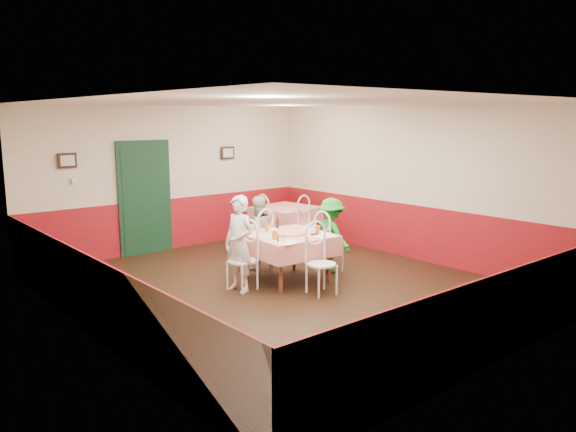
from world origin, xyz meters
TOP-DOWN VIEW (x-y plane):
  - floor at (0.00, 0.00)m, footprint 7.00×7.00m
  - ceiling at (0.00, 0.00)m, footprint 7.00×7.00m
  - back_wall at (0.00, 3.50)m, footprint 6.00×0.10m
  - front_wall at (0.00, -3.50)m, footprint 6.00×0.10m
  - left_wall at (-3.00, 0.00)m, footprint 0.10×7.00m
  - right_wall at (3.00, 0.00)m, footprint 0.10×7.00m
  - wainscot_back at (0.00, 3.48)m, footprint 6.00×0.03m
  - wainscot_front at (0.00, -3.48)m, footprint 6.00×0.03m
  - wainscot_left at (-2.98, 0.00)m, footprint 0.03×7.00m
  - wainscot_right at (2.98, 0.00)m, footprint 0.03×7.00m
  - door at (-0.60, 3.45)m, footprint 0.96×0.06m
  - picture_left at (-2.00, 3.45)m, footprint 0.32×0.03m
  - picture_right at (1.30, 3.45)m, footprint 0.32×0.03m
  - thermostat at (-1.90, 3.45)m, footprint 0.10×0.03m
  - main_table at (0.30, 0.29)m, footprint 1.31×1.31m
  - second_table at (2.01, 2.41)m, footprint 1.24×1.24m
  - chair_left at (-0.55, 0.35)m, footprint 0.48×0.48m
  - chair_right at (1.14, 0.22)m, footprint 0.44×0.44m
  - chair_far at (0.36, 1.13)m, footprint 0.46×0.46m
  - chair_near at (0.23, -0.56)m, footprint 0.48×0.48m
  - chair_second_a at (1.26, 2.41)m, footprint 0.46×0.46m
  - chair_second_b at (2.01, 1.66)m, footprint 0.46×0.46m
  - pizza at (0.29, 0.25)m, footprint 0.48×0.48m
  - plate_left at (-0.11, 0.30)m, footprint 0.27×0.27m
  - plate_right at (0.69, 0.27)m, footprint 0.27×0.27m
  - plate_far at (0.34, 0.70)m, footprint 0.27×0.27m
  - glass_a at (-0.14, 0.07)m, footprint 0.08×0.08m
  - glass_b at (0.69, 0.02)m, footprint 0.08×0.08m
  - glass_c at (0.17, 0.67)m, footprint 0.07×0.07m
  - beer_bottle at (0.42, 0.70)m, footprint 0.06×0.06m
  - shaker_a at (-0.15, -0.11)m, footprint 0.04×0.04m
  - shaker_b at (-0.12, -0.13)m, footprint 0.04×0.04m
  - shaker_c at (-0.19, -0.07)m, footprint 0.04×0.04m
  - menu_left at (-0.10, -0.12)m, footprint 0.33×0.42m
  - menu_right at (0.66, -0.12)m, footprint 0.40×0.47m
  - wallet at (0.58, -0.03)m, footprint 0.12×0.10m
  - diner_left at (-0.60, 0.35)m, footprint 0.43×0.58m
  - diner_far at (0.36, 1.18)m, footprint 0.68×0.57m
  - diner_right at (1.19, 0.22)m, footprint 0.52×0.84m

SIDE VIEW (x-z plane):
  - floor at x=0.00m, z-range 0.00..0.00m
  - main_table at x=0.30m, z-range -0.01..0.76m
  - second_table at x=2.01m, z-range -0.01..0.76m
  - chair_left at x=-0.55m, z-range 0.00..0.90m
  - chair_right at x=1.14m, z-range 0.00..0.90m
  - chair_far at x=0.36m, z-range 0.00..0.90m
  - chair_near at x=0.23m, z-range 0.00..0.90m
  - chair_second_a at x=1.26m, z-range 0.00..0.90m
  - chair_second_b at x=2.01m, z-range 0.00..0.90m
  - wainscot_back at x=0.00m, z-range 0.00..1.00m
  - wainscot_front at x=0.00m, z-range 0.00..1.00m
  - wainscot_left at x=-2.98m, z-range 0.00..1.00m
  - wainscot_right at x=2.98m, z-range 0.00..1.00m
  - diner_right at x=1.19m, z-range 0.00..1.26m
  - diner_far at x=0.36m, z-range 0.00..1.26m
  - diner_left at x=-0.60m, z-range 0.00..1.45m
  - menu_left at x=-0.10m, z-range 0.76..0.76m
  - menu_right at x=0.66m, z-range 0.76..0.76m
  - plate_left at x=-0.11m, z-range 0.76..0.77m
  - plate_right at x=0.69m, z-range 0.76..0.77m
  - plate_far at x=0.34m, z-range 0.76..0.77m
  - wallet at x=0.58m, z-range 0.76..0.78m
  - pizza at x=0.29m, z-range 0.76..0.79m
  - shaker_a at x=-0.15m, z-range 0.76..0.85m
  - shaker_b at x=-0.12m, z-range 0.76..0.85m
  - shaker_c at x=-0.19m, z-range 0.76..0.85m
  - glass_c at x=0.17m, z-range 0.76..0.88m
  - glass_b at x=0.69m, z-range 0.76..0.89m
  - glass_a at x=-0.14m, z-range 0.76..0.90m
  - beer_bottle at x=0.42m, z-range 0.76..0.96m
  - door at x=-0.60m, z-range 0.00..2.10m
  - back_wall at x=0.00m, z-range 0.00..2.80m
  - front_wall at x=0.00m, z-range 0.00..2.80m
  - left_wall at x=-3.00m, z-range 0.00..2.80m
  - right_wall at x=3.00m, z-range 0.00..2.80m
  - thermostat at x=-1.90m, z-range 1.45..1.55m
  - picture_left at x=-2.00m, z-range 1.72..1.98m
  - picture_right at x=1.30m, z-range 1.72..1.98m
  - ceiling at x=0.00m, z-range 2.80..2.80m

